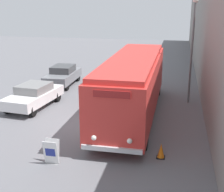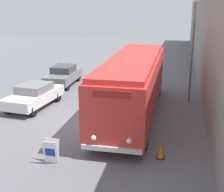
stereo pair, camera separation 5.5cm
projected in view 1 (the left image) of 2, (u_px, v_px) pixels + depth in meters
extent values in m
plane|color=slate|center=(89.00, 126.00, 16.62)|extent=(80.00, 80.00, 0.00)
cube|color=gray|center=(203.00, 42.00, 23.76)|extent=(0.30, 60.00, 6.72)
cylinder|color=black|center=(93.00, 135.00, 14.25)|extent=(0.28, 0.95, 0.95)
cylinder|color=black|center=(144.00, 140.00, 13.78)|extent=(0.28, 0.95, 0.95)
cylinder|color=black|center=(125.00, 87.00, 22.36)|extent=(0.28, 0.95, 0.95)
cylinder|color=black|center=(158.00, 89.00, 21.89)|extent=(0.28, 0.95, 0.95)
cube|color=red|center=(133.00, 85.00, 17.68)|extent=(2.68, 11.46, 2.69)
cube|color=red|center=(133.00, 59.00, 17.26)|extent=(2.46, 11.00, 0.24)
cube|color=silver|center=(111.00, 149.00, 12.62)|extent=(2.54, 0.12, 0.20)
sphere|color=white|center=(94.00, 138.00, 12.67)|extent=(0.22, 0.22, 0.22)
sphere|color=white|center=(130.00, 141.00, 12.37)|extent=(0.22, 0.22, 0.22)
cube|color=maroon|center=(112.00, 94.00, 11.98)|extent=(1.47, 0.06, 0.28)
cube|color=gray|center=(52.00, 163.00, 12.75)|extent=(0.54, 0.22, 0.01)
cube|color=white|center=(50.00, 153.00, 12.52)|extent=(0.60, 0.20, 1.03)
cube|color=white|center=(52.00, 151.00, 12.69)|extent=(0.60, 0.20, 1.03)
cube|color=navy|center=(50.00, 152.00, 12.50)|extent=(0.42, 0.07, 0.36)
cylinder|color=#595E60|center=(192.00, 54.00, 19.55)|extent=(0.12, 0.12, 6.33)
sphere|color=silver|center=(196.00, 0.00, 18.60)|extent=(0.36, 0.36, 0.36)
cylinder|color=black|center=(8.00, 108.00, 18.34)|extent=(0.22, 0.72, 0.72)
cylinder|color=black|center=(33.00, 111.00, 17.84)|extent=(0.22, 0.72, 0.72)
cylinder|color=black|center=(35.00, 94.00, 21.10)|extent=(0.22, 0.72, 0.72)
cylinder|color=black|center=(58.00, 96.00, 20.60)|extent=(0.22, 0.72, 0.72)
cube|color=silver|center=(34.00, 97.00, 19.38)|extent=(2.40, 4.62, 0.60)
cube|color=gray|center=(34.00, 88.00, 19.32)|extent=(1.86, 2.16, 0.49)
cylinder|color=black|center=(47.00, 85.00, 23.41)|extent=(0.22, 0.71, 0.71)
cylinder|color=black|center=(67.00, 86.00, 23.14)|extent=(0.22, 0.71, 0.71)
cylinder|color=black|center=(60.00, 76.00, 26.17)|extent=(0.22, 0.71, 0.71)
cylinder|color=black|center=(78.00, 77.00, 25.90)|extent=(0.22, 0.71, 0.71)
cube|color=slate|center=(63.00, 77.00, 24.56)|extent=(1.94, 4.39, 0.66)
cube|color=#3F4043|center=(63.00, 69.00, 24.49)|extent=(1.60, 2.00, 0.51)
cube|color=black|center=(161.00, 157.00, 13.19)|extent=(0.36, 0.36, 0.03)
cone|color=orange|center=(161.00, 150.00, 13.10)|extent=(0.30, 0.30, 0.62)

